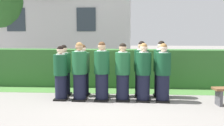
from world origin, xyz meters
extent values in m
plane|color=gray|center=(0.00, 0.00, 0.00)|extent=(60.00, 60.00, 0.00)
cylinder|color=black|center=(-1.46, -0.01, 0.36)|extent=(0.34, 0.34, 0.72)
cube|color=black|center=(-1.46, -0.01, 0.03)|extent=(0.37, 0.46, 0.05)
cylinder|color=#144728|center=(-1.46, -0.01, 1.02)|extent=(0.41, 0.41, 0.59)
cylinder|color=white|center=(-1.46, -0.01, 1.32)|extent=(0.25, 0.25, 0.03)
cube|color=#236038|center=(-1.46, 0.18, 1.14)|extent=(0.04, 0.01, 0.26)
sphere|color=beige|center=(-1.46, -0.01, 1.44)|extent=(0.20, 0.20, 0.20)
sphere|color=black|center=(-1.46, -0.01, 1.47)|extent=(0.19, 0.19, 0.19)
cube|color=white|center=(-1.45, 0.26, 0.93)|extent=(0.15, 0.01, 0.20)
cylinder|color=black|center=(-0.91, -0.03, 0.38)|extent=(0.37, 0.37, 0.77)
cube|color=black|center=(-0.91, -0.03, 0.03)|extent=(0.40, 0.49, 0.05)
cylinder|color=#1E5B33|center=(-0.91, -0.03, 1.09)|extent=(0.44, 0.44, 0.64)
cylinder|color=white|center=(-0.91, -0.03, 1.41)|extent=(0.27, 0.27, 0.03)
cube|color=navy|center=(-0.91, 0.18, 1.21)|extent=(0.04, 0.01, 0.28)
sphere|color=tan|center=(-0.91, -0.03, 1.53)|extent=(0.22, 0.22, 0.22)
sphere|color=olive|center=(-0.91, -0.03, 1.57)|extent=(0.20, 0.20, 0.20)
cube|color=white|center=(-0.91, 0.25, 0.99)|extent=(0.15, 0.01, 0.20)
cylinder|color=black|center=(-0.27, 0.01, 0.39)|extent=(0.37, 0.37, 0.78)
cube|color=black|center=(-0.27, 0.01, 0.03)|extent=(0.42, 0.50, 0.05)
cylinder|color=#19512D|center=(-0.27, 0.01, 1.10)|extent=(0.44, 0.44, 0.64)
cylinder|color=white|center=(-0.27, 0.01, 1.42)|extent=(0.27, 0.27, 0.03)
cube|color=#236038|center=(-0.26, 0.21, 1.23)|extent=(0.04, 0.01, 0.28)
sphere|color=tan|center=(-0.27, 0.01, 1.55)|extent=(0.22, 0.22, 0.22)
sphere|color=#472D19|center=(-0.27, 0.01, 1.59)|extent=(0.20, 0.20, 0.20)
cube|color=white|center=(-0.26, 0.28, 1.00)|extent=(0.15, 0.02, 0.20)
cylinder|color=black|center=(0.32, 0.02, 0.38)|extent=(0.36, 0.36, 0.76)
cube|color=black|center=(0.32, 0.02, 0.03)|extent=(0.42, 0.50, 0.05)
cylinder|color=#1E5B33|center=(0.32, 0.02, 1.07)|extent=(0.43, 0.43, 0.63)
cylinder|color=white|center=(0.32, 0.02, 1.39)|extent=(0.27, 0.27, 0.03)
cube|color=#236038|center=(0.31, 0.22, 1.20)|extent=(0.04, 0.01, 0.28)
sphere|color=tan|center=(0.32, 0.02, 1.51)|extent=(0.21, 0.21, 0.21)
sphere|color=black|center=(0.32, 0.02, 1.55)|extent=(0.20, 0.20, 0.20)
cube|color=white|center=(0.30, 0.29, 0.98)|extent=(0.15, 0.02, 0.20)
cylinder|color=black|center=(0.91, 0.00, 0.38)|extent=(0.36, 0.36, 0.76)
cube|color=black|center=(0.91, 0.00, 0.03)|extent=(0.41, 0.50, 0.05)
cylinder|color=#144728|center=(0.91, 0.00, 1.07)|extent=(0.43, 0.43, 0.63)
cylinder|color=white|center=(0.91, 0.00, 1.39)|extent=(0.27, 0.27, 0.03)
cube|color=gold|center=(0.93, 0.21, 1.20)|extent=(0.04, 0.01, 0.28)
sphere|color=beige|center=(0.91, 0.00, 1.51)|extent=(0.21, 0.21, 0.21)
sphere|color=olive|center=(0.91, 0.00, 1.55)|extent=(0.20, 0.20, 0.20)
cube|color=white|center=(0.93, 0.28, 0.98)|extent=(0.15, 0.02, 0.20)
cylinder|color=black|center=(1.46, 0.00, 0.38)|extent=(0.36, 0.36, 0.76)
cube|color=black|center=(1.46, 0.00, 0.03)|extent=(0.41, 0.50, 0.05)
cylinder|color=#144728|center=(1.46, 0.00, 1.07)|extent=(0.43, 0.43, 0.63)
cylinder|color=white|center=(1.46, 0.00, 1.39)|extent=(0.27, 0.27, 0.03)
cube|color=navy|center=(1.47, 0.20, 1.20)|extent=(0.04, 0.01, 0.28)
sphere|color=beige|center=(1.46, 0.00, 1.51)|extent=(0.21, 0.21, 0.21)
sphere|color=olive|center=(1.46, 0.00, 1.55)|extent=(0.20, 0.20, 0.20)
cube|color=white|center=(1.48, 0.27, 0.98)|extent=(0.15, 0.02, 0.20)
cylinder|color=black|center=(-1.50, 0.56, 0.36)|extent=(0.34, 0.34, 0.72)
cube|color=black|center=(-1.50, 0.56, 0.03)|extent=(0.38, 0.46, 0.05)
cylinder|color=#1E5B33|center=(-1.50, 0.56, 1.02)|extent=(0.41, 0.41, 0.59)
cylinder|color=white|center=(-1.50, 0.56, 1.32)|extent=(0.25, 0.25, 0.03)
cube|color=#236038|center=(-1.49, 0.75, 1.13)|extent=(0.04, 0.01, 0.26)
sphere|color=beige|center=(-1.50, 0.56, 1.43)|extent=(0.20, 0.20, 0.20)
sphere|color=black|center=(-1.50, 0.56, 1.47)|extent=(0.19, 0.19, 0.19)
cylinder|color=black|center=(-0.91, 0.54, 0.36)|extent=(0.35, 0.35, 0.73)
cube|color=black|center=(-0.91, 0.54, 0.03)|extent=(0.39, 0.47, 0.05)
cylinder|color=#1E5B33|center=(-0.91, 0.54, 1.03)|extent=(0.41, 0.41, 0.60)
cylinder|color=white|center=(-0.91, 0.54, 1.33)|extent=(0.25, 0.25, 0.03)
cube|color=#236038|center=(-0.90, 0.73, 1.15)|extent=(0.04, 0.01, 0.26)
sphere|color=beige|center=(-0.91, 0.54, 1.45)|extent=(0.21, 0.21, 0.21)
sphere|color=#472D19|center=(-0.91, 0.54, 1.48)|extent=(0.19, 0.19, 0.19)
cube|color=white|center=(-0.89, 0.80, 0.94)|extent=(0.15, 0.02, 0.20)
cylinder|color=black|center=(-0.32, 0.55, 0.36)|extent=(0.34, 0.34, 0.72)
cube|color=black|center=(-0.32, 0.55, 0.03)|extent=(0.37, 0.45, 0.05)
cylinder|color=#AD191E|center=(-0.32, 0.55, 1.01)|extent=(0.41, 0.41, 0.59)
cylinder|color=white|center=(-0.32, 0.55, 1.32)|extent=(0.25, 0.25, 0.03)
cube|color=#236038|center=(-0.31, 0.74, 1.13)|extent=(0.04, 0.01, 0.26)
sphere|color=tan|center=(-0.32, 0.55, 1.43)|extent=(0.20, 0.20, 0.20)
sphere|color=#472D19|center=(-0.32, 0.55, 1.47)|extent=(0.19, 0.19, 0.19)
cylinder|color=black|center=(0.29, 0.53, 0.37)|extent=(0.35, 0.35, 0.73)
cube|color=black|center=(0.29, 0.53, 0.03)|extent=(0.40, 0.48, 0.05)
cylinder|color=#144728|center=(0.29, 0.53, 1.03)|extent=(0.41, 0.41, 0.60)
cylinder|color=white|center=(0.29, 0.53, 1.34)|extent=(0.26, 0.26, 0.03)
cube|color=gold|center=(0.28, 0.73, 1.15)|extent=(0.04, 0.01, 0.27)
sphere|color=beige|center=(0.29, 0.53, 1.46)|extent=(0.21, 0.21, 0.21)
sphere|color=olive|center=(0.29, 0.53, 1.49)|extent=(0.19, 0.19, 0.19)
cube|color=white|center=(0.28, 0.80, 0.94)|extent=(0.15, 0.02, 0.20)
cylinder|color=black|center=(0.87, 0.55, 0.39)|extent=(0.37, 0.37, 0.78)
cube|color=black|center=(0.87, 0.55, 0.03)|extent=(0.40, 0.49, 0.05)
cylinder|color=#144728|center=(0.87, 0.55, 1.10)|extent=(0.44, 0.44, 0.64)
cylinder|color=white|center=(0.87, 0.55, 1.42)|extent=(0.27, 0.27, 0.03)
cube|color=gold|center=(0.87, 0.76, 1.23)|extent=(0.04, 0.01, 0.28)
sphere|color=tan|center=(0.87, 0.55, 1.55)|extent=(0.22, 0.22, 0.22)
sphere|color=black|center=(0.87, 0.55, 1.59)|extent=(0.20, 0.20, 0.20)
cube|color=white|center=(0.88, 0.83, 1.00)|extent=(0.15, 0.01, 0.20)
cylinder|color=black|center=(1.45, 0.53, 0.39)|extent=(0.37, 0.37, 0.78)
cube|color=black|center=(1.45, 0.53, 0.03)|extent=(0.42, 0.50, 0.05)
cylinder|color=#19512D|center=(1.45, 0.53, 1.10)|extent=(0.44, 0.44, 0.65)
cylinder|color=white|center=(1.45, 0.53, 1.43)|extent=(0.27, 0.27, 0.03)
cube|color=navy|center=(1.44, 0.74, 1.23)|extent=(0.04, 0.01, 0.28)
sphere|color=beige|center=(1.45, 0.53, 1.56)|extent=(0.22, 0.22, 0.22)
sphere|color=black|center=(1.45, 0.53, 1.60)|extent=(0.20, 0.20, 0.20)
cube|color=#33662D|center=(0.00, 2.08, 0.66)|extent=(10.50, 0.70, 1.33)
cube|color=silver|center=(-3.26, 7.24, 2.03)|extent=(7.51, 3.82, 4.06)
cube|color=#2D3842|center=(-4.95, 5.31, 2.51)|extent=(0.90, 0.04, 1.10)
cube|color=#2D3842|center=(-1.57, 5.31, 2.51)|extent=(0.90, 0.04, 1.10)
cylinder|color=brown|center=(-5.75, 6.26, 0.95)|extent=(0.24, 0.24, 1.90)
sphere|color=#2D6028|center=(-5.75, 6.26, 3.32)|extent=(3.04, 3.04, 3.04)
cube|color=#4C4C51|center=(2.91, -0.35, 0.21)|extent=(0.12, 0.33, 0.42)
cube|color=#477A38|center=(0.00, 1.28, 0.00)|extent=(10.50, 0.90, 0.01)
camera|label=1|loc=(0.57, -7.90, 1.99)|focal=45.17mm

